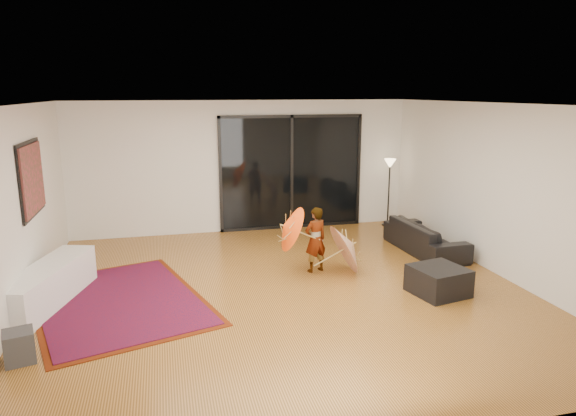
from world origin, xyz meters
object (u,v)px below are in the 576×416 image
object	(u,v)px
media_console	(48,285)
child	(315,240)
ottoman	(438,281)
sofa	(425,237)

from	to	relation	value
media_console	child	size ratio (longest dim) A/B	1.85
ottoman	child	size ratio (longest dim) A/B	0.65
media_console	child	xyz separation A→B (m)	(3.95, 0.40, 0.26)
sofa	ottoman	distance (m)	2.04
sofa	ottoman	size ratio (longest dim) A/B	2.68
ottoman	sofa	bearing A→B (deg)	66.84
media_console	sofa	distance (m)	6.27
ottoman	media_console	bearing A→B (deg)	170.05
child	media_console	bearing A→B (deg)	-11.43
ottoman	child	world-z (taller)	child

